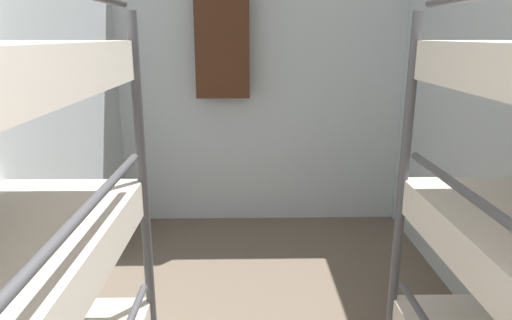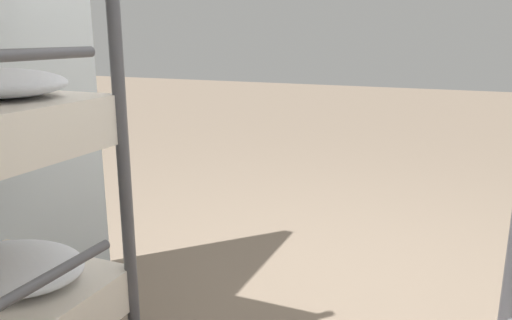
% 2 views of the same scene
% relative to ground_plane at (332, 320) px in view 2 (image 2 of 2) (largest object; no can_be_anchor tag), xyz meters
% --- Properties ---
extents(ground_plane, '(20.00, 20.00, 0.00)m').
position_rel_ground_plane_xyz_m(ground_plane, '(0.00, 0.00, 0.00)').
color(ground_plane, '#6B5B4C').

